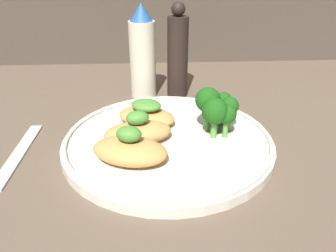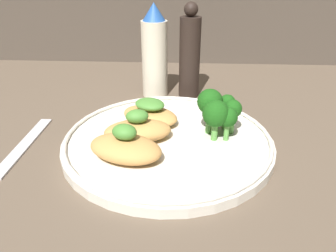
{
  "view_description": "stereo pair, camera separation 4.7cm",
  "coord_description": "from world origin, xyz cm",
  "px_view_note": "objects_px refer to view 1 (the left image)",
  "views": [
    {
      "loc": [
        -2.41,
        -41.46,
        24.91
      ],
      "look_at": [
        0.0,
        0.0,
        3.4
      ],
      "focal_mm": 35.0,
      "sensor_mm": 36.0,
      "label": 1
    },
    {
      "loc": [
        2.26,
        -41.47,
        24.91
      ],
      "look_at": [
        0.0,
        0.0,
        3.4
      ],
      "focal_mm": 35.0,
      "sensor_mm": 36.0,
      "label": 2
    }
  ],
  "objects_px": {
    "broccoli_bunch": "(215,106)",
    "sauce_bottle": "(143,54)",
    "pepper_grinder": "(178,55)",
    "plate": "(168,141)"
  },
  "relations": [
    {
      "from": "broccoli_bunch",
      "to": "sauce_bottle",
      "type": "distance_m",
      "value": 0.22
    },
    {
      "from": "broccoli_bunch",
      "to": "sauce_bottle",
      "type": "height_order",
      "value": "sauce_bottle"
    },
    {
      "from": "broccoli_bunch",
      "to": "pepper_grinder",
      "type": "bearing_deg",
      "value": 102.44
    },
    {
      "from": "broccoli_bunch",
      "to": "pepper_grinder",
      "type": "relative_size",
      "value": 0.41
    },
    {
      "from": "broccoli_bunch",
      "to": "plate",
      "type": "bearing_deg",
      "value": -164.53
    },
    {
      "from": "broccoli_bunch",
      "to": "sauce_bottle",
      "type": "relative_size",
      "value": 0.42
    },
    {
      "from": "plate",
      "to": "sauce_bottle",
      "type": "bearing_deg",
      "value": 100.26
    },
    {
      "from": "plate",
      "to": "pepper_grinder",
      "type": "bearing_deg",
      "value": 81.5
    },
    {
      "from": "plate",
      "to": "sauce_bottle",
      "type": "distance_m",
      "value": 0.22
    },
    {
      "from": "pepper_grinder",
      "to": "broccoli_bunch",
      "type": "bearing_deg",
      "value": -77.56
    }
  ]
}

